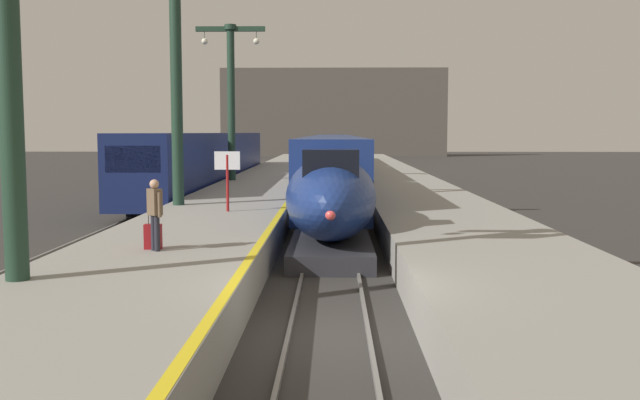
# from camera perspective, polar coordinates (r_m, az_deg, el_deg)

# --- Properties ---
(ground_plane) EXTENTS (260.00, 260.00, 0.00)m
(ground_plane) POSITION_cam_1_polar(r_m,az_deg,el_deg) (13.70, 0.70, -10.87)
(ground_plane) COLOR #33302D
(platform_left) EXTENTS (4.80, 110.00, 1.05)m
(platform_left) POSITION_cam_1_polar(r_m,az_deg,el_deg) (38.27, -5.10, 0.41)
(platform_left) COLOR gray
(platform_left) RESTS_ON ground
(platform_right) EXTENTS (4.80, 110.00, 1.05)m
(platform_right) POSITION_cam_1_polar(r_m,az_deg,el_deg) (38.25, 7.06, 0.39)
(platform_right) COLOR gray
(platform_right) RESTS_ON ground
(platform_left_safety_stripe) EXTENTS (0.20, 107.80, 0.01)m
(platform_left_safety_stripe) POSITION_cam_1_polar(r_m,az_deg,el_deg) (38.04, -1.69, 1.20)
(platform_left_safety_stripe) COLOR yellow
(platform_left_safety_stripe) RESTS_ON platform_left
(rail_main_left) EXTENTS (0.08, 110.00, 0.12)m
(rail_main_left) POSITION_cam_1_polar(r_m,az_deg,el_deg) (40.83, -0.06, 0.09)
(rail_main_left) COLOR slate
(rail_main_left) RESTS_ON ground
(rail_main_right) EXTENTS (0.08, 110.00, 0.12)m
(rail_main_right) POSITION_cam_1_polar(r_m,az_deg,el_deg) (40.83, 2.04, 0.08)
(rail_main_right) COLOR slate
(rail_main_right) RESTS_ON ground
(rail_secondary_left) EXTENTS (0.08, 110.00, 0.12)m
(rail_secondary_left) POSITION_cam_1_polar(r_m,az_deg,el_deg) (41.79, -11.24, 0.11)
(rail_secondary_left) COLOR slate
(rail_secondary_left) RESTS_ON ground
(rail_secondary_right) EXTENTS (0.08, 110.00, 0.12)m
(rail_secondary_right) POSITION_cam_1_polar(r_m,az_deg,el_deg) (41.50, -9.21, 0.10)
(rail_secondary_right) COLOR slate
(rail_secondary_right) RESTS_ON ground
(highspeed_train_main) EXTENTS (2.92, 57.06, 3.60)m
(highspeed_train_main) POSITION_cam_1_polar(r_m,az_deg,el_deg) (46.43, 1.01, 3.07)
(highspeed_train_main) COLOR navy
(highspeed_train_main) RESTS_ON ground
(regional_train_adjacent) EXTENTS (2.85, 36.60, 3.80)m
(regional_train_adjacent) POSITION_cam_1_polar(r_m,az_deg,el_deg) (47.88, -8.74, 3.29)
(regional_train_adjacent) COLOR #141E4C
(regional_train_adjacent) RESTS_ON ground
(station_column_mid) EXTENTS (4.00, 0.68, 9.99)m
(station_column_mid) POSITION_cam_1_polar(r_m,az_deg,el_deg) (28.20, -11.40, 11.73)
(station_column_mid) COLOR #1E3828
(station_column_mid) RESTS_ON platform_left
(station_column_far) EXTENTS (4.00, 0.68, 8.98)m
(station_column_far) POSITION_cam_1_polar(r_m,az_deg,el_deg) (42.42, -7.09, 8.91)
(station_column_far) COLOR #1E3828
(station_column_far) RESTS_ON platform_left
(passenger_near_edge) EXTENTS (0.42, 0.45, 1.69)m
(passenger_near_edge) POSITION_cam_1_polar(r_m,az_deg,el_deg) (17.27, -12.99, -0.71)
(passenger_near_edge) COLOR #23232D
(passenger_near_edge) RESTS_ON platform_left
(rolling_suitcase) EXTENTS (0.40, 0.22, 0.98)m
(rolling_suitcase) POSITION_cam_1_polar(r_m,az_deg,el_deg) (17.62, -13.13, -2.84)
(rolling_suitcase) COLOR maroon
(rolling_suitcase) RESTS_ON platform_left
(departure_info_board) EXTENTS (0.90, 0.10, 2.12)m
(departure_info_board) POSITION_cam_1_polar(r_m,az_deg,el_deg) (25.46, -7.37, 2.47)
(departure_info_board) COLOR maroon
(departure_info_board) RESTS_ON platform_left
(terminus_back_wall) EXTENTS (36.00, 2.00, 14.00)m
(terminus_back_wall) POSITION_cam_1_polar(r_m,az_deg,el_deg) (115.19, 1.09, 6.97)
(terminus_back_wall) COLOR #4C4742
(terminus_back_wall) RESTS_ON ground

